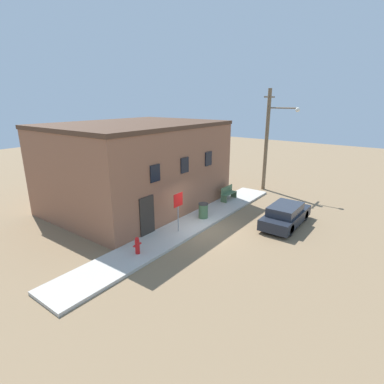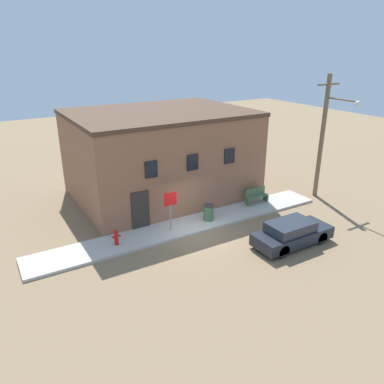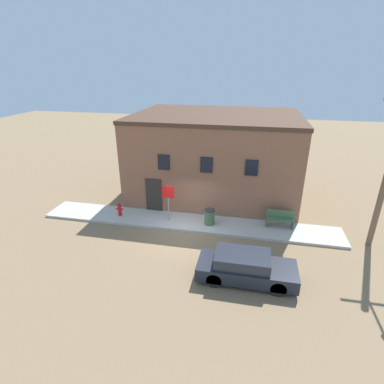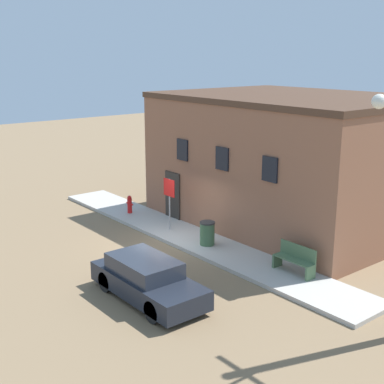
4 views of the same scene
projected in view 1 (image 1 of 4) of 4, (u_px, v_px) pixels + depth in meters
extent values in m
plane|color=#846B4C|center=(204.00, 231.00, 16.52)|extent=(80.00, 80.00, 0.00)
cube|color=#BCB7AD|center=(189.00, 225.00, 17.08)|extent=(17.15, 2.05, 0.14)
cube|color=#8E5B42|center=(137.00, 167.00, 19.87)|extent=(10.72, 8.02, 5.31)
cube|color=#4C3323|center=(134.00, 124.00, 19.05)|extent=(10.82, 8.12, 0.24)
cube|color=black|center=(155.00, 173.00, 15.46)|extent=(0.70, 0.08, 0.90)
cube|color=black|center=(185.00, 165.00, 17.39)|extent=(0.70, 0.08, 0.90)
cube|color=black|center=(208.00, 159.00, 19.31)|extent=(0.70, 0.08, 0.90)
cube|color=#2D2823|center=(147.00, 217.00, 15.56)|extent=(1.00, 0.08, 2.20)
cylinder|color=red|center=(137.00, 247.00, 13.72)|extent=(0.21, 0.21, 0.67)
sphere|color=red|center=(137.00, 239.00, 13.61)|extent=(0.19, 0.19, 0.19)
cylinder|color=red|center=(135.00, 246.00, 13.57)|extent=(0.12, 0.10, 0.10)
cylinder|color=red|center=(140.00, 243.00, 13.82)|extent=(0.12, 0.10, 0.10)
cylinder|color=gray|center=(178.00, 213.00, 15.86)|extent=(0.06, 0.06, 2.14)
cube|color=red|center=(178.00, 200.00, 15.64)|extent=(0.72, 0.02, 0.72)
cube|color=#4C6B47|center=(224.00, 199.00, 20.64)|extent=(0.08, 0.44, 0.45)
cube|color=#4C6B47|center=(234.00, 194.00, 21.74)|extent=(0.08, 0.44, 0.45)
cube|color=#4C6B47|center=(229.00, 193.00, 21.12)|extent=(1.51, 0.44, 0.04)
cube|color=#4C6B47|center=(227.00, 189.00, 21.16)|extent=(1.51, 0.04, 0.47)
cylinder|color=#426642|center=(203.00, 211.00, 17.88)|extent=(0.56, 0.56, 0.85)
cylinder|color=#2D2D2D|center=(203.00, 204.00, 17.75)|extent=(0.59, 0.59, 0.06)
cylinder|color=brown|center=(266.00, 141.00, 23.16)|extent=(0.28, 0.28, 7.76)
cylinder|color=brown|center=(283.00, 108.00, 21.82)|extent=(0.10, 2.16, 0.10)
sphere|color=silver|center=(298.00, 110.00, 21.23)|extent=(0.32, 0.32, 0.32)
cube|color=brown|center=(270.00, 97.00, 22.20)|extent=(1.80, 0.10, 0.10)
cylinder|color=black|center=(281.00, 210.00, 18.66)|extent=(0.65, 0.20, 0.65)
cylinder|color=black|center=(305.00, 216.00, 17.84)|extent=(0.65, 0.20, 0.65)
cylinder|color=black|center=(265.00, 224.00, 16.68)|extent=(0.65, 0.20, 0.65)
cylinder|color=black|center=(290.00, 230.00, 15.86)|extent=(0.65, 0.20, 0.65)
cube|color=#1E232D|center=(286.00, 217.00, 17.22)|extent=(4.15, 1.65, 0.60)
cube|color=#282D38|center=(285.00, 209.00, 16.90)|extent=(2.28, 1.45, 0.49)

